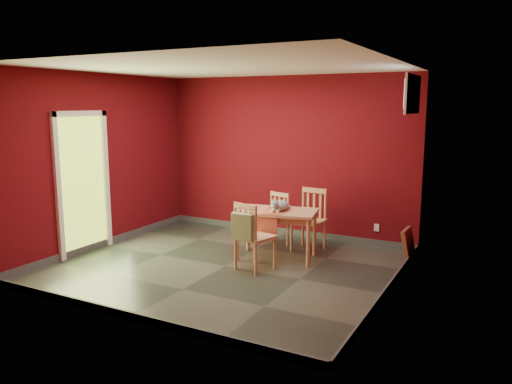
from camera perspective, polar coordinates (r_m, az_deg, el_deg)
The scene contains 13 objects.
ground at distance 7.03m, azimuth -3.55°, elevation -8.45°, with size 4.50×4.50×0.00m, color #2D342D.
room_shell at distance 7.02m, azimuth -3.56°, elevation -8.06°, with size 4.50×4.50×4.50m.
doorway at distance 7.86m, azimuth -19.22°, elevation 1.40°, with size 0.06×1.01×2.13m.
window at distance 6.81m, azimuth 17.42°, elevation 10.62°, with size 0.05×0.90×0.50m.
outlet_plate at distance 8.14m, azimuth 13.62°, elevation -3.97°, with size 0.08×0.01×0.12m, color silver.
dining_table at distance 7.22m, azimuth 2.36°, elevation -2.78°, with size 1.26×0.89×0.72m.
table_runner at distance 7.12m, azimuth 1.99°, elevation -2.65°, with size 0.44×0.71×0.33m.
chair_far_left at distance 7.94m, azimuth 2.12°, elevation -3.07°, with size 0.47×0.47×0.84m.
chair_far_right at distance 7.73m, azimuth 6.17°, elevation -3.06°, with size 0.47×0.47×0.95m.
chair_near at distance 6.74m, azimuth -0.37°, elevation -4.99°, with size 0.54×0.54×0.94m.
tote_bag at distance 6.53m, azimuth -1.57°, elevation -4.00°, with size 0.30×0.18×0.42m.
cat at distance 7.14m, azimuth 2.79°, elevation -1.33°, with size 0.23×0.43×0.21m, color slate, non-canonical shape.
picture_frame at distance 7.58m, azimuth 17.02°, elevation -5.74°, with size 0.16×0.46×0.45m.
Camera 1 is at (3.49, -5.69, 2.22)m, focal length 35.00 mm.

